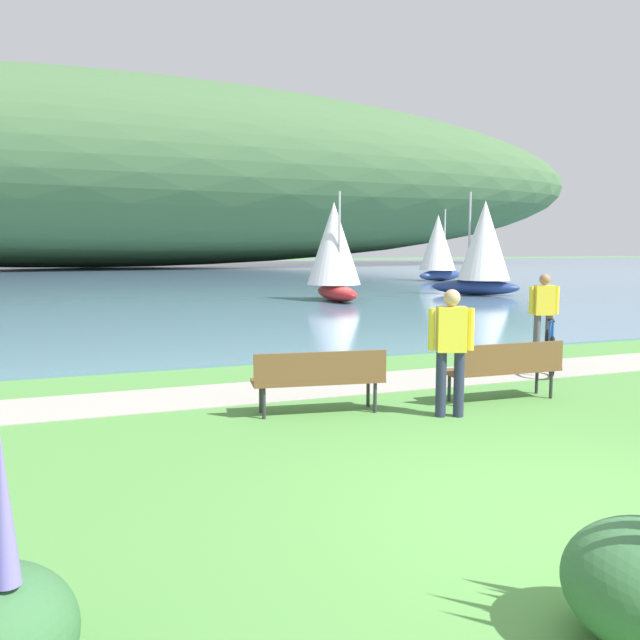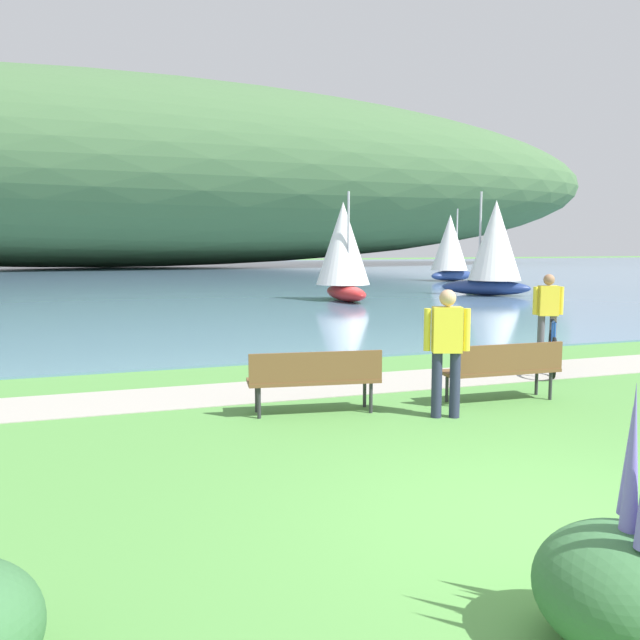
{
  "view_description": "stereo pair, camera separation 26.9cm",
  "coord_description": "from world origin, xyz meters",
  "px_view_note": "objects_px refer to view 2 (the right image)",
  "views": [
    {
      "loc": [
        -3.69,
        -4.04,
        2.29
      ],
      "look_at": [
        0.08,
        6.34,
        1.0
      ],
      "focal_mm": 36.26,
      "sensor_mm": 36.0,
      "label": 1
    },
    {
      "loc": [
        -3.44,
        -4.13,
        2.29
      ],
      "look_at": [
        0.08,
        6.34,
        1.0
      ],
      "focal_mm": 36.26,
      "sensor_mm": 36.0,
      "label": 2
    }
  ],
  "objects_px": {
    "person_at_shoreline": "(548,311)",
    "sailboat_toward_hillside": "(450,247)",
    "sailboat_mid_bay": "(494,247)",
    "park_bench_further_along": "(315,376)",
    "person_on_the_grass": "(447,345)",
    "bicycle_leaning_near_bench": "(552,351)",
    "park_bench_near_camera": "(503,367)",
    "sailboat_nearest_to_shore": "(343,250)"
  },
  "relations": [
    {
      "from": "sailboat_mid_bay",
      "to": "sailboat_toward_hillside",
      "type": "distance_m",
      "value": 11.73
    },
    {
      "from": "park_bench_further_along",
      "to": "sailboat_nearest_to_shore",
      "type": "xyz_separation_m",
      "value": [
        6.6,
        16.43,
        1.56
      ]
    },
    {
      "from": "person_on_the_grass",
      "to": "sailboat_nearest_to_shore",
      "type": "relative_size",
      "value": 0.39
    },
    {
      "from": "park_bench_near_camera",
      "to": "sailboat_mid_bay",
      "type": "bearing_deg",
      "value": 56.89
    },
    {
      "from": "bicycle_leaning_near_bench",
      "to": "person_on_the_grass",
      "type": "xyz_separation_m",
      "value": [
        -3.33,
        -2.06,
        0.58
      ]
    },
    {
      "from": "sailboat_nearest_to_shore",
      "to": "sailboat_toward_hillside",
      "type": "relative_size",
      "value": 0.97
    },
    {
      "from": "park_bench_near_camera",
      "to": "person_on_the_grass",
      "type": "xyz_separation_m",
      "value": [
        -1.21,
        -0.49,
        0.46
      ]
    },
    {
      "from": "park_bench_further_along",
      "to": "park_bench_near_camera",
      "type": "bearing_deg",
      "value": -4.7
    },
    {
      "from": "sailboat_mid_bay",
      "to": "sailboat_toward_hillside",
      "type": "bearing_deg",
      "value": 69.41
    },
    {
      "from": "person_on_the_grass",
      "to": "sailboat_mid_bay",
      "type": "relative_size",
      "value": 0.37
    },
    {
      "from": "person_at_shoreline",
      "to": "sailboat_toward_hillside",
      "type": "xyz_separation_m",
      "value": [
        12.22,
        25.11,
        1.18
      ]
    },
    {
      "from": "sailboat_toward_hillside",
      "to": "person_at_shoreline",
      "type": "bearing_deg",
      "value": -115.95
    },
    {
      "from": "sailboat_toward_hillside",
      "to": "person_on_the_grass",
      "type": "bearing_deg",
      "value": -119.97
    },
    {
      "from": "sailboat_nearest_to_shore",
      "to": "sailboat_toward_hillside",
      "type": "bearing_deg",
      "value": 44.68
    },
    {
      "from": "bicycle_leaning_near_bench",
      "to": "sailboat_toward_hillside",
      "type": "bearing_deg",
      "value": 63.64
    },
    {
      "from": "sailboat_nearest_to_shore",
      "to": "park_bench_further_along",
      "type": "bearing_deg",
      "value": -111.89
    },
    {
      "from": "park_bench_further_along",
      "to": "person_at_shoreline",
      "type": "distance_m",
      "value": 6.31
    },
    {
      "from": "park_bench_near_camera",
      "to": "sailboat_toward_hillside",
      "type": "relative_size",
      "value": 0.4
    },
    {
      "from": "bicycle_leaning_near_bench",
      "to": "person_at_shoreline",
      "type": "bearing_deg",
      "value": 55.92
    },
    {
      "from": "park_bench_near_camera",
      "to": "person_on_the_grass",
      "type": "bearing_deg",
      "value": -158.11
    },
    {
      "from": "bicycle_leaning_near_bench",
      "to": "person_at_shoreline",
      "type": "height_order",
      "value": "person_at_shoreline"
    },
    {
      "from": "park_bench_further_along",
      "to": "bicycle_leaning_near_bench",
      "type": "relative_size",
      "value": 1.25
    },
    {
      "from": "park_bench_further_along",
      "to": "sailboat_mid_bay",
      "type": "distance_m",
      "value": 21.75
    },
    {
      "from": "bicycle_leaning_near_bench",
      "to": "sailboat_toward_hillside",
      "type": "height_order",
      "value": "sailboat_toward_hillside"
    },
    {
      "from": "person_on_the_grass",
      "to": "sailboat_toward_hillside",
      "type": "bearing_deg",
      "value": 60.03
    },
    {
      "from": "person_on_the_grass",
      "to": "sailboat_toward_hillside",
      "type": "height_order",
      "value": "sailboat_toward_hillside"
    },
    {
      "from": "person_at_shoreline",
      "to": "sailboat_mid_bay",
      "type": "distance_m",
      "value": 16.33
    },
    {
      "from": "bicycle_leaning_near_bench",
      "to": "sailboat_nearest_to_shore",
      "type": "xyz_separation_m",
      "value": [
        1.68,
        15.08,
        1.68
      ]
    },
    {
      "from": "park_bench_near_camera",
      "to": "park_bench_further_along",
      "type": "distance_m",
      "value": 2.82
    },
    {
      "from": "sailboat_mid_bay",
      "to": "park_bench_further_along",
      "type": "bearing_deg",
      "value": -129.68
    },
    {
      "from": "person_at_shoreline",
      "to": "sailboat_nearest_to_shore",
      "type": "relative_size",
      "value": 0.39
    },
    {
      "from": "person_at_shoreline",
      "to": "bicycle_leaning_near_bench",
      "type": "bearing_deg",
      "value": -124.08
    },
    {
      "from": "bicycle_leaning_near_bench",
      "to": "person_at_shoreline",
      "type": "distance_m",
      "value": 1.58
    },
    {
      "from": "bicycle_leaning_near_bench",
      "to": "sailboat_nearest_to_shore",
      "type": "bearing_deg",
      "value": 83.66
    },
    {
      "from": "person_on_the_grass",
      "to": "sailboat_toward_hillside",
      "type": "distance_m",
      "value": 32.79
    },
    {
      "from": "park_bench_near_camera",
      "to": "bicycle_leaning_near_bench",
      "type": "bearing_deg",
      "value": 36.63
    },
    {
      "from": "person_at_shoreline",
      "to": "person_on_the_grass",
      "type": "height_order",
      "value": "same"
    },
    {
      "from": "park_bench_further_along",
      "to": "sailboat_toward_hillside",
      "type": "height_order",
      "value": "sailboat_toward_hillside"
    },
    {
      "from": "person_at_shoreline",
      "to": "park_bench_further_along",
      "type": "bearing_deg",
      "value": -155.99
    },
    {
      "from": "bicycle_leaning_near_bench",
      "to": "sailboat_toward_hillside",
      "type": "relative_size",
      "value": 0.33
    },
    {
      "from": "bicycle_leaning_near_bench",
      "to": "sailboat_mid_bay",
      "type": "bearing_deg",
      "value": 59.83
    },
    {
      "from": "bicycle_leaning_near_bench",
      "to": "person_at_shoreline",
      "type": "relative_size",
      "value": 0.86
    }
  ]
}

